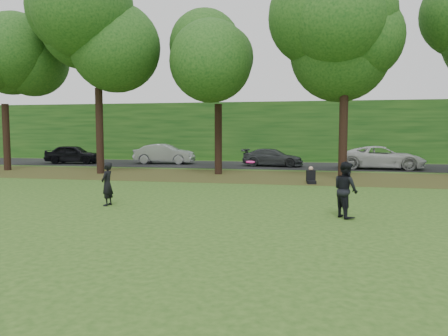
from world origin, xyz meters
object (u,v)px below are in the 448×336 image
(player_left, at_px, (107,184))
(player_right, at_px, (346,190))
(seated_person, at_px, (311,177))
(frisbee, at_px, (250,162))

(player_left, relative_size, player_right, 0.90)
(player_left, height_order, seated_person, player_left)
(seated_person, bearing_deg, frisbee, -110.02)
(player_left, height_order, player_right, player_right)
(frisbee, bearing_deg, player_left, 172.74)
(player_right, height_order, frisbee, player_right)
(player_left, distance_m, frisbee, 5.15)
(frisbee, height_order, seated_person, frisbee)
(player_left, distance_m, player_right, 7.86)
(player_left, relative_size, frisbee, 5.12)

